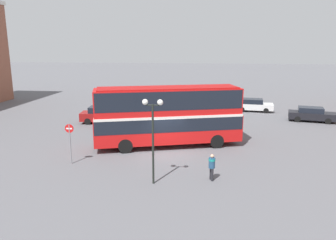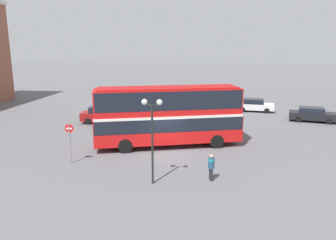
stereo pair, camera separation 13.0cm
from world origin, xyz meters
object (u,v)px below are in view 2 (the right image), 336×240
pedestrian_foreground (211,165)px  parked_car_side_street (254,105)px  no_entry_sign (70,138)px  parked_car_kerb_far (103,115)px  parked_car_kerb_near (313,114)px  street_lamp_twin_globe (152,123)px  double_decker_bus (168,113)px

pedestrian_foreground → parked_car_side_street: (5.12, 21.51, -0.23)m
no_entry_sign → parked_car_kerb_far: bearing=98.2°
parked_car_kerb_near → pedestrian_foreground: bearing=-111.0°
parked_car_kerb_far → no_entry_sign: size_ratio=1.67×
parked_car_kerb_far → parked_car_side_street: bearing=20.0°
parked_car_kerb_far → no_entry_sign: (1.70, -11.82, 0.97)m
pedestrian_foreground → no_entry_sign: bearing=-29.1°
street_lamp_twin_globe → no_entry_sign: bearing=157.4°
pedestrian_foreground → parked_car_kerb_far: 17.44m
pedestrian_foreground → parked_car_side_street: 22.11m
double_decker_bus → parked_car_kerb_near: 17.43m
street_lamp_twin_globe → no_entry_sign: 6.80m
parked_car_side_street → street_lamp_twin_globe: (-8.46, -22.39, 2.85)m
parked_car_side_street → street_lamp_twin_globe: street_lamp_twin_globe is taller
double_decker_bus → parked_car_side_street: bearing=43.4°
parked_car_kerb_near → parked_car_kerb_far: parked_car_kerb_far is taller
double_decker_bus → parked_car_kerb_near: size_ratio=2.37×
double_decker_bus → pedestrian_foreground: bearing=-79.1°
parked_car_kerb_far → parked_car_kerb_near: bearing=2.3°
parked_car_kerb_far → pedestrian_foreground: bearing=-56.9°
pedestrian_foreground → street_lamp_twin_globe: size_ratio=0.33×
double_decker_bus → no_entry_sign: size_ratio=4.24×
parked_car_kerb_near → parked_car_side_street: 7.17m
pedestrian_foreground → parked_car_side_street: size_ratio=0.35×
pedestrian_foreground → parked_car_kerb_near: 19.75m
double_decker_bus → parked_car_kerb_far: size_ratio=2.54×
no_entry_sign → street_lamp_twin_globe: bearing=-22.6°
no_entry_sign → parked_car_side_street: bearing=53.9°
parked_car_side_street → street_lamp_twin_globe: size_ratio=0.93×
parked_car_side_street → no_entry_sign: (-14.51, -19.87, 1.05)m
parked_car_kerb_near → no_entry_sign: 24.99m
parked_car_side_street → parked_car_kerb_far: bearing=-147.6°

